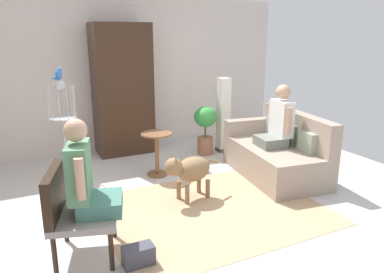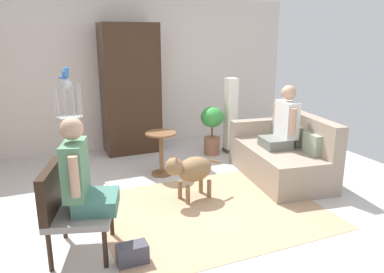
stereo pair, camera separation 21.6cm
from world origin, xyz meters
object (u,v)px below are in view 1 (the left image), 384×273
Objects in this scene: dog at (190,170)px; handbag at (138,256)px; potted_plant at (205,125)px; person_on_armchair at (86,177)px; column_lamp at (223,116)px; parrot at (59,74)px; round_end_table at (157,150)px; couch at (277,153)px; armoire_cabinet at (123,90)px; bird_cage_stand at (64,130)px; person_on_couch at (278,122)px; armchair at (71,206)px.

dog is 1.48m from handbag.
handbag is (-2.05, -2.55, -0.42)m from potted_plant.
person_on_armchair reaches higher than column_lamp.
parrot reaches higher than dog.
person_on_armchair is 1.36× the size of round_end_table.
couch is at bearing 26.01° from handbag.
potted_plant is at bearing 110.25° from couch.
armoire_cabinet reaches higher than couch.
person_on_armchair is at bearing -92.93° from bird_cage_stand.
armoire_cabinet is at bearing 128.13° from person_on_couch.
dog is at bearing 22.89° from armchair.
handbag is at bearing -84.81° from bird_cage_stand.
couch reaches higher than round_end_table.
armoire_cabinet reaches higher than parrot.
couch is at bearing -84.22° from column_lamp.
armchair reaches higher than potted_plant.
bird_cage_stand is 1.09× the size of column_lamp.
handbag is (-0.95, -1.98, -0.30)m from round_end_table.
armchair is 3.24m from armoire_cabinet.
person_on_armchair is 1.56m from dog.
handbag is (0.23, -2.55, -0.60)m from bird_cage_stand.
person_on_armchair is 0.40× the size of armoire_cabinet.
person_on_armchair is at bearing 134.11° from handbag.
bird_cage_stand reaches higher than potted_plant.
round_end_table is (-1.54, 0.77, -0.41)m from person_on_couch.
round_end_table is at bearing 47.89° from armchair.
column_lamp is (2.63, 0.00, -0.84)m from parrot.
parrot is (-1.25, 1.52, 1.08)m from dog.
armoire_cabinet reaches higher than person_on_couch.
bird_cage_stand is at bearing -0.00° from parrot.
couch is 0.80× the size of armoire_cabinet.
armchair reaches higher than round_end_table.
person_on_armchair is 0.84m from handbag.
armoire_cabinet is (1.20, 2.94, 0.31)m from person_on_armchair.
bird_cage_stand reaches higher than person_on_armchair.
person_on_couch is 1.00× the size of person_on_armchair.
parrot is 2.48m from potted_plant.
round_end_table is at bearing 93.91° from dog.
armchair is 2.14m from round_end_table.
round_end_table is at bearing -25.70° from bird_cage_stand.
parrot is at bearing 95.21° from handbag.
couch is 10.22× the size of parrot.
bird_cage_stand is 0.64× the size of armoire_cabinet.
person_on_couch is 1.77m from round_end_table.
potted_plant is at bearing 0.06° from parrot.
handbag is (0.34, -0.35, -0.68)m from person_on_armchair.
bird_cage_stand is at bearing -179.94° from potted_plant.
dog is 0.36× the size of armoire_cabinet.
bird_cage_stand is (0.11, 2.20, -0.08)m from person_on_armchair.
armchair is 2.18m from bird_cage_stand.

